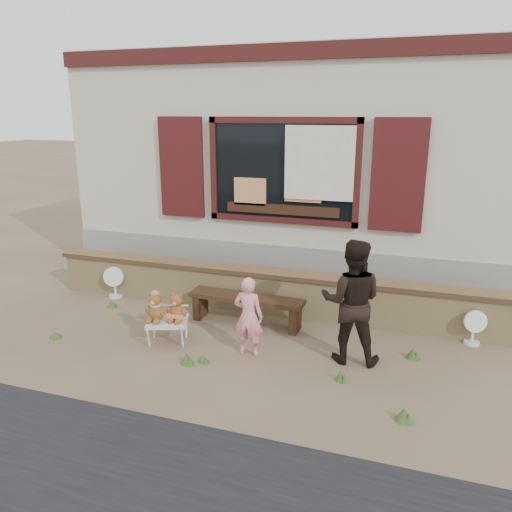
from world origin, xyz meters
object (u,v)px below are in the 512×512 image
(folding_chair, at_px, (167,322))
(adult, at_px, (352,301))
(bench, at_px, (246,304))
(teddy_bear_left, at_px, (156,306))
(teddy_bear_right, at_px, (177,306))
(child, at_px, (249,316))

(folding_chair, relative_size, adult, 0.41)
(bench, relative_size, adult, 1.10)
(teddy_bear_left, xyz_separation_m, teddy_bear_right, (0.27, 0.09, -0.01))
(bench, height_order, adult, adult)
(folding_chair, relative_size, teddy_bear_right, 1.64)
(bench, distance_m, adult, 1.75)
(child, bearing_deg, teddy_bear_right, 0.13)
(teddy_bear_left, bearing_deg, adult, -11.11)
(teddy_bear_right, bearing_deg, teddy_bear_left, 180.00)
(child, distance_m, adult, 1.28)
(folding_chair, relative_size, child, 0.62)
(bench, height_order, teddy_bear_left, teddy_bear_left)
(teddy_bear_left, distance_m, adult, 2.53)
(child, bearing_deg, teddy_bear_left, 4.33)
(folding_chair, xyz_separation_m, teddy_bear_left, (-0.13, -0.04, 0.23))
(teddy_bear_right, xyz_separation_m, child, (1.00, -0.01, 0.00))
(folding_chair, height_order, teddy_bear_left, teddy_bear_left)
(teddy_bear_right, relative_size, adult, 0.25)
(child, bearing_deg, bench, -67.65)
(teddy_bear_left, relative_size, adult, 0.26)
(child, xyz_separation_m, adult, (1.23, 0.25, 0.26))
(teddy_bear_left, relative_size, teddy_bear_right, 1.04)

